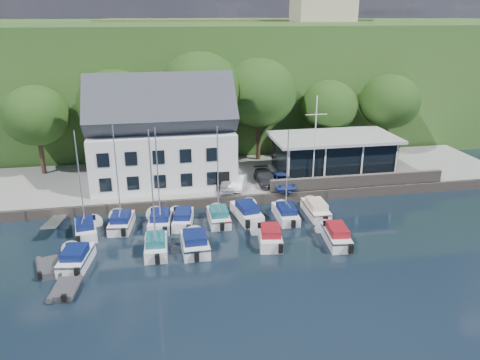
{
  "coord_description": "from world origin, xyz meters",
  "views": [
    {
      "loc": [
        -7.58,
        -29.75,
        17.43
      ],
      "look_at": [
        -0.45,
        9.0,
        3.32
      ],
      "focal_mm": 35.0,
      "sensor_mm": 36.0,
      "label": 1
    }
  ],
  "objects_px": {
    "car_dgrey": "(265,178)",
    "boat_r1_3": "(183,217)",
    "car_silver": "(226,185)",
    "boat_r2_1": "(153,196)",
    "boat_r2_4": "(336,233)",
    "dinghy_0": "(50,266)",
    "boat_r1_0": "(80,185)",
    "car_blue": "(282,180)",
    "boat_r1_2": "(158,177)",
    "boat_r1_7": "(316,207)",
    "boat_r1_5": "(247,210)",
    "flagpole": "(315,142)",
    "car_white": "(238,182)",
    "harbor_building": "(163,140)",
    "dinghy_1": "(65,288)",
    "boat_r1_4": "(218,176)",
    "boat_r1_1": "(118,180)",
    "boat_r1_6": "(287,175)",
    "club_pavilion": "(333,154)",
    "boat_r2_0": "(76,256)",
    "boat_r2_2": "(195,241)",
    "boat_r2_3": "(270,235)"
  },
  "relations": [
    {
      "from": "boat_r1_1",
      "to": "boat_r1_6",
      "type": "height_order",
      "value": "boat_r1_1"
    },
    {
      "from": "boat_r1_2",
      "to": "dinghy_1",
      "type": "xyz_separation_m",
      "value": [
        -6.46,
        -9.16,
        -4.17
      ]
    },
    {
      "from": "boat_r1_0",
      "to": "dinghy_1",
      "type": "bearing_deg",
      "value": -101.15
    },
    {
      "from": "harbor_building",
      "to": "boat_r2_2",
      "type": "relative_size",
      "value": 2.59
    },
    {
      "from": "car_white",
      "to": "boat_r2_3",
      "type": "relative_size",
      "value": 0.7
    },
    {
      "from": "harbor_building",
      "to": "dinghy_1",
      "type": "xyz_separation_m",
      "value": [
        -7.12,
        -18.02,
        -5.02
      ]
    },
    {
      "from": "boat_r1_7",
      "to": "dinghy_0",
      "type": "height_order",
      "value": "boat_r1_7"
    },
    {
      "from": "car_blue",
      "to": "boat_r1_5",
      "type": "xyz_separation_m",
      "value": [
        -4.55,
        -4.77,
        -0.91
      ]
    },
    {
      "from": "boat_r2_2",
      "to": "dinghy_0",
      "type": "bearing_deg",
      "value": -175.01
    },
    {
      "from": "club_pavilion",
      "to": "flagpole",
      "type": "bearing_deg",
      "value": -134.59
    },
    {
      "from": "boat_r1_3",
      "to": "boat_r1_6",
      "type": "distance_m",
      "value": 9.76
    },
    {
      "from": "boat_r1_0",
      "to": "boat_r1_1",
      "type": "relative_size",
      "value": 1.03
    },
    {
      "from": "car_silver",
      "to": "boat_r2_1",
      "type": "bearing_deg",
      "value": -119.16
    },
    {
      "from": "boat_r1_0",
      "to": "boat_r2_4",
      "type": "distance_m",
      "value": 20.86
    },
    {
      "from": "boat_r1_5",
      "to": "harbor_building",
      "type": "bearing_deg",
      "value": 120.16
    },
    {
      "from": "boat_r2_4",
      "to": "dinghy_0",
      "type": "height_order",
      "value": "boat_r2_4"
    },
    {
      "from": "boat_r1_7",
      "to": "car_white",
      "type": "bearing_deg",
      "value": 139.89
    },
    {
      "from": "dinghy_1",
      "to": "boat_r1_7",
      "type": "bearing_deg",
      "value": 31.2
    },
    {
      "from": "dinghy_0",
      "to": "boat_r1_2",
      "type": "bearing_deg",
      "value": 21.53
    },
    {
      "from": "boat_r1_0",
      "to": "car_blue",
      "type": "bearing_deg",
      "value": 7.97
    },
    {
      "from": "boat_r2_3",
      "to": "dinghy_1",
      "type": "bearing_deg",
      "value": -154.6
    },
    {
      "from": "boat_r1_1",
      "to": "boat_r2_1",
      "type": "bearing_deg",
      "value": -52.83
    },
    {
      "from": "car_blue",
      "to": "boat_r2_0",
      "type": "xyz_separation_m",
      "value": [
        -18.37,
        -10.69,
        -0.94
      ]
    },
    {
      "from": "harbor_building",
      "to": "car_blue",
      "type": "bearing_deg",
      "value": -18.31
    },
    {
      "from": "car_dgrey",
      "to": "dinghy_1",
      "type": "height_order",
      "value": "car_dgrey"
    },
    {
      "from": "car_silver",
      "to": "boat_r1_1",
      "type": "relative_size",
      "value": 0.39
    },
    {
      "from": "boat_r1_2",
      "to": "boat_r2_2",
      "type": "height_order",
      "value": "boat_r1_2"
    },
    {
      "from": "car_dgrey",
      "to": "boat_r2_1",
      "type": "relative_size",
      "value": 0.47
    },
    {
      "from": "flagpole",
      "to": "boat_r1_7",
      "type": "height_order",
      "value": "flagpole"
    },
    {
      "from": "boat_r1_3",
      "to": "boat_r2_1",
      "type": "bearing_deg",
      "value": -107.28
    },
    {
      "from": "boat_r2_4",
      "to": "boat_r1_3",
      "type": "bearing_deg",
      "value": 161.2
    },
    {
      "from": "boat_r2_3",
      "to": "boat_r2_0",
      "type": "bearing_deg",
      "value": -167.56
    },
    {
      "from": "boat_r1_1",
      "to": "boat_r2_2",
      "type": "xyz_separation_m",
      "value": [
        5.81,
        -5.15,
        -3.57
      ]
    },
    {
      "from": "car_dgrey",
      "to": "boat_r1_3",
      "type": "distance_m",
      "value": 10.82
    },
    {
      "from": "car_blue",
      "to": "harbor_building",
      "type": "bearing_deg",
      "value": 163.14
    },
    {
      "from": "boat_r2_2",
      "to": "boat_r1_0",
      "type": "bearing_deg",
      "value": 152.15
    },
    {
      "from": "boat_r1_2",
      "to": "boat_r1_7",
      "type": "distance_m",
      "value": 14.49
    },
    {
      "from": "flagpole",
      "to": "dinghy_0",
      "type": "xyz_separation_m",
      "value": [
        -23.37,
        -11.06,
        -5.15
      ]
    },
    {
      "from": "car_silver",
      "to": "boat_r1_1",
      "type": "height_order",
      "value": "boat_r1_1"
    },
    {
      "from": "dinghy_1",
      "to": "flagpole",
      "type": "bearing_deg",
      "value": 40.11
    },
    {
      "from": "boat_r1_2",
      "to": "boat_r2_4",
      "type": "height_order",
      "value": "boat_r1_2"
    },
    {
      "from": "boat_r1_6",
      "to": "boat_r2_4",
      "type": "distance_m",
      "value": 6.68
    },
    {
      "from": "club_pavilion",
      "to": "boat_r2_0",
      "type": "height_order",
      "value": "club_pavilion"
    },
    {
      "from": "boat_r1_3",
      "to": "boat_r2_1",
      "type": "distance_m",
      "value": 6.67
    },
    {
      "from": "flagpole",
      "to": "boat_r2_1",
      "type": "distance_m",
      "value": 18.59
    },
    {
      "from": "boat_r1_5",
      "to": "boat_r1_6",
      "type": "bearing_deg",
      "value": -20.15
    },
    {
      "from": "boat_r2_2",
      "to": "boat_r2_3",
      "type": "relative_size",
      "value": 1.0
    },
    {
      "from": "dinghy_0",
      "to": "boat_r1_4",
      "type": "bearing_deg",
      "value": 9.08
    },
    {
      "from": "boat_r1_7",
      "to": "dinghy_0",
      "type": "xyz_separation_m",
      "value": [
        -21.99,
        -6.03,
        -0.35
      ]
    },
    {
      "from": "car_dgrey",
      "to": "boat_r1_6",
      "type": "xyz_separation_m",
      "value": [
        0.29,
        -6.64,
        2.51
      ]
    }
  ]
}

